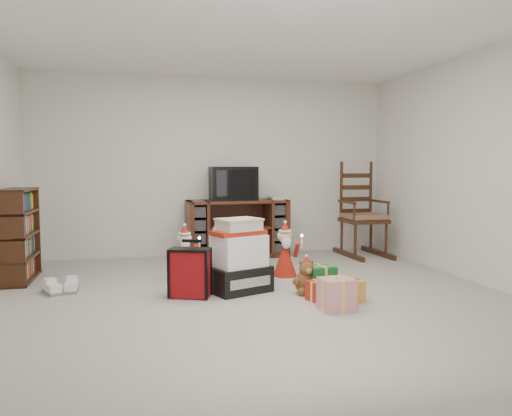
{
  "coord_description": "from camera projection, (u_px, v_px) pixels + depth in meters",
  "views": [
    {
      "loc": [
        -1.02,
        -4.55,
        1.25
      ],
      "look_at": [
        0.17,
        0.6,
        0.82
      ],
      "focal_mm": 35.0,
      "sensor_mm": 36.0,
      "label": 1
    }
  ],
  "objects": [
    {
      "name": "rocking_chair",
      "position": [
        362.0,
        222.0,
        7.07
      ],
      "size": [
        0.6,
        0.94,
        1.38
      ],
      "rotation": [
        0.0,
        0.0,
        0.05
      ],
      "color": "#3C2010",
      "rests_on": "floor"
    },
    {
      "name": "sneaker_pair",
      "position": [
        62.0,
        288.0,
        4.97
      ],
      "size": [
        0.36,
        0.31,
        0.1
      ],
      "rotation": [
        0.0,
        0.0,
        0.28
      ],
      "color": "white",
      "rests_on": "floor"
    },
    {
      "name": "santa_figurine",
      "position": [
        285.0,
        258.0,
        5.51
      ],
      "size": [
        0.32,
        0.3,
        0.65
      ],
      "color": "#A21D11",
      "rests_on": "floor"
    },
    {
      "name": "bookshelf",
      "position": [
        19.0,
        237.0,
        5.47
      ],
      "size": [
        0.28,
        0.83,
        1.02
      ],
      "color": "#3C2010",
      "rests_on": "floor"
    },
    {
      "name": "mrs_claus_figurine",
      "position": [
        185.0,
        259.0,
        5.49
      ],
      "size": [
        0.3,
        0.29,
        0.62
      ],
      "color": "#A21D11",
      "rests_on": "floor"
    },
    {
      "name": "crt_television",
      "position": [
        233.0,
        183.0,
        6.91
      ],
      "size": [
        0.63,
        0.46,
        0.46
      ],
      "rotation": [
        0.0,
        0.0,
        -0.0
      ],
      "color": "black",
      "rests_on": "tv_stand"
    },
    {
      "name": "red_suitcase",
      "position": [
        190.0,
        273.0,
        4.77
      ],
      "size": [
        0.41,
        0.31,
        0.56
      ],
      "rotation": [
        0.0,
        0.0,
        -0.36
      ],
      "color": "maroon",
      "rests_on": "floor"
    },
    {
      "name": "teddy_bear",
      "position": [
        306.0,
        279.0,
        4.94
      ],
      "size": [
        0.22,
        0.2,
        0.33
      ],
      "color": "brown",
      "rests_on": "floor"
    },
    {
      "name": "gift_cluster",
      "position": [
        328.0,
        288.0,
        4.67
      ],
      "size": [
        0.51,
        0.79,
        0.24
      ],
      "color": "#A12112",
      "rests_on": "floor"
    },
    {
      "name": "stocking",
      "position": [
        227.0,
        258.0,
        5.05
      ],
      "size": [
        0.33,
        0.21,
        0.66
      ],
      "primitive_type": null,
      "rotation": [
        0.0,
        0.0,
        0.28
      ],
      "color": "#0E650B",
      "rests_on": "floor"
    },
    {
      "name": "room",
      "position": [
        253.0,
        167.0,
        4.65
      ],
      "size": [
        5.01,
        5.01,
        2.51
      ],
      "color": "#A5A197",
      "rests_on": "ground"
    },
    {
      "name": "tv_stand",
      "position": [
        237.0,
        228.0,
        6.94
      ],
      "size": [
        1.41,
        0.56,
        0.8
      ],
      "rotation": [
        0.0,
        0.0,
        0.05
      ],
      "color": "#4F2416",
      "rests_on": "floor"
    },
    {
      "name": "gift_pile",
      "position": [
        239.0,
        260.0,
        5.0
      ],
      "size": [
        0.69,
        0.6,
        0.72
      ],
      "rotation": [
        0.0,
        0.0,
        0.38
      ],
      "color": "black",
      "rests_on": "floor"
    }
  ]
}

